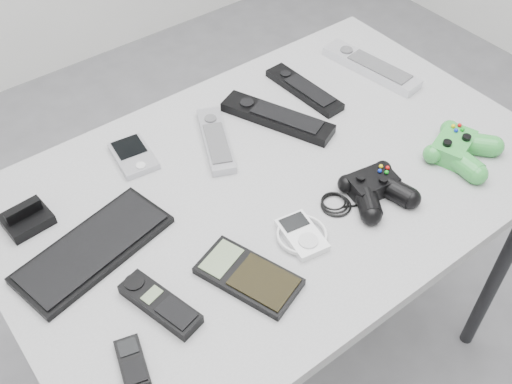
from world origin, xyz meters
TOP-DOWN VIEW (x-y plane):
  - floor at (0.00, 0.00)m, footprint 3.50×3.50m
  - desk at (-0.07, 0.09)m, footprint 1.08×0.69m
  - pda_keyboard at (-0.43, 0.14)m, footprint 0.30×0.17m
  - dock_bracket at (-0.50, 0.27)m, footprint 0.09×0.08m
  - pda at (-0.26, 0.30)m, footprint 0.08×0.12m
  - remote_silver_a at (-0.10, 0.24)m, footprint 0.12×0.20m
  - remote_black_a at (0.04, 0.22)m, footprint 0.15×0.25m
  - remote_black_b at (0.15, 0.26)m, footprint 0.06×0.21m
  - remote_silver_b at (0.33, 0.23)m, footprint 0.09×0.26m
  - mobile_phone at (-0.48, -0.09)m, footprint 0.06×0.09m
  - cordless_handset at (-0.40, -0.03)m, footprint 0.08×0.15m
  - calculator at (-0.25, -0.07)m, footprint 0.14×0.19m
  - mp3_player at (-0.12, -0.06)m, footprint 0.11×0.11m
  - controller_black at (0.05, -0.06)m, footprint 0.24×0.17m
  - controller_green at (0.26, -0.09)m, footprint 0.18×0.18m

SIDE VIEW (x-z plane):
  - floor at x=0.00m, z-range 0.00..0.00m
  - desk at x=-0.07m, z-range 0.30..1.02m
  - mobile_phone at x=-0.48m, z-range 0.72..0.74m
  - pda_keyboard at x=-0.43m, z-range 0.72..0.74m
  - calculator at x=-0.25m, z-range 0.72..0.74m
  - mp3_player at x=-0.12m, z-range 0.72..0.74m
  - pda at x=-0.26m, z-range 0.72..0.74m
  - remote_black_b at x=0.15m, z-range 0.72..0.74m
  - remote_silver_a at x=-0.10m, z-range 0.72..0.74m
  - cordless_handset at x=-0.40m, z-range 0.72..0.75m
  - remote_black_a at x=0.04m, z-range 0.72..0.75m
  - remote_silver_b at x=0.33m, z-range 0.72..0.75m
  - controller_black at x=0.05m, z-range 0.72..0.77m
  - dock_bracket at x=-0.50m, z-range 0.72..0.77m
  - controller_green at x=0.26m, z-range 0.72..0.77m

